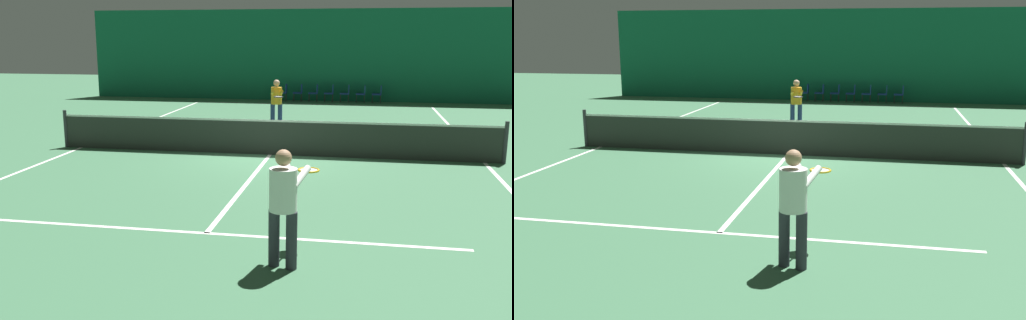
% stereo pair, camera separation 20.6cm
% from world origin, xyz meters
% --- Properties ---
extents(ground_plane, '(60.00, 60.00, 0.00)m').
position_xyz_m(ground_plane, '(0.00, 0.00, 0.00)').
color(ground_plane, '#3D704C').
extents(backdrop_curtain, '(23.00, 0.12, 4.45)m').
position_xyz_m(backdrop_curtain, '(0.00, 13.66, 2.22)').
color(backdrop_curtain, '#146042').
rests_on(backdrop_curtain, ground).
extents(court_line_baseline_far, '(11.00, 0.10, 0.00)m').
position_xyz_m(court_line_baseline_far, '(0.00, 11.90, 0.00)').
color(court_line_baseline_far, white).
rests_on(court_line_baseline_far, ground).
extents(court_line_service_far, '(8.25, 0.10, 0.00)m').
position_xyz_m(court_line_service_far, '(0.00, 6.40, 0.00)').
color(court_line_service_far, white).
rests_on(court_line_service_far, ground).
extents(court_line_service_near, '(8.25, 0.10, 0.00)m').
position_xyz_m(court_line_service_near, '(0.00, -6.40, 0.00)').
color(court_line_service_near, white).
rests_on(court_line_service_near, ground).
extents(court_line_sideline_left, '(0.10, 23.80, 0.00)m').
position_xyz_m(court_line_sideline_left, '(-5.50, 0.00, 0.00)').
color(court_line_sideline_left, white).
rests_on(court_line_sideline_left, ground).
extents(court_line_sideline_right, '(0.10, 23.80, 0.00)m').
position_xyz_m(court_line_sideline_right, '(5.50, 0.00, 0.00)').
color(court_line_sideline_right, white).
rests_on(court_line_sideline_right, ground).
extents(court_line_centre, '(0.10, 12.80, 0.00)m').
position_xyz_m(court_line_centre, '(0.00, 0.00, 0.00)').
color(court_line_centre, white).
rests_on(court_line_centre, ground).
extents(tennis_net, '(12.00, 0.10, 1.07)m').
position_xyz_m(tennis_net, '(0.00, 0.00, 0.51)').
color(tennis_net, '#2D332D').
rests_on(tennis_net, ground).
extents(player_near, '(0.68, 1.39, 1.66)m').
position_xyz_m(player_near, '(1.41, -7.50, 0.97)').
color(player_near, '#2D2D38').
rests_on(player_near, ground).
extents(player_far, '(0.64, 1.39, 1.66)m').
position_xyz_m(player_far, '(-0.56, 4.76, 0.97)').
color(player_far, navy).
rests_on(player_far, ground).
extents(courtside_chair_0, '(0.44, 0.44, 0.84)m').
position_xyz_m(courtside_chair_0, '(-1.45, 13.11, 0.49)').
color(courtside_chair_0, '#2D2D2D').
rests_on(courtside_chair_0, ground).
extents(courtside_chair_1, '(0.44, 0.44, 0.84)m').
position_xyz_m(courtside_chair_1, '(-0.69, 13.11, 0.49)').
color(courtside_chair_1, '#2D2D2D').
rests_on(courtside_chair_1, ground).
extents(courtside_chair_2, '(0.44, 0.44, 0.84)m').
position_xyz_m(courtside_chair_2, '(0.07, 13.11, 0.49)').
color(courtside_chair_2, '#2D2D2D').
rests_on(courtside_chair_2, ground).
extents(courtside_chair_3, '(0.44, 0.44, 0.84)m').
position_xyz_m(courtside_chair_3, '(0.83, 13.11, 0.49)').
color(courtside_chair_3, '#2D2D2D').
rests_on(courtside_chair_3, ground).
extents(courtside_chair_4, '(0.44, 0.44, 0.84)m').
position_xyz_m(courtside_chair_4, '(1.60, 13.11, 0.49)').
color(courtside_chair_4, '#2D2D2D').
rests_on(courtside_chair_4, ground).
extents(courtside_chair_5, '(0.44, 0.44, 0.84)m').
position_xyz_m(courtside_chair_5, '(2.36, 13.11, 0.49)').
color(courtside_chair_5, '#2D2D2D').
rests_on(courtside_chair_5, ground).
extents(courtside_chair_6, '(0.44, 0.44, 0.84)m').
position_xyz_m(courtside_chair_6, '(3.12, 13.11, 0.49)').
color(courtside_chair_6, '#2D2D2D').
rests_on(courtside_chair_6, ground).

